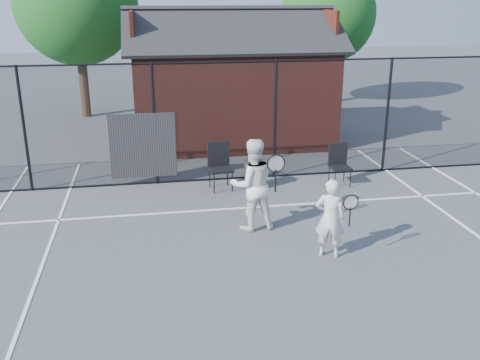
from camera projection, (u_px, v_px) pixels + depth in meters
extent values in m
plane|color=#474B51|center=(284.00, 273.00, 9.09)|extent=(80.00, 80.00, 0.00)
cube|color=white|center=(251.00, 207.00, 11.88)|extent=(11.00, 0.06, 0.01)
cube|color=white|center=(252.00, 210.00, 11.74)|extent=(0.06, 0.30, 0.01)
cylinder|color=black|center=(24.00, 130.00, 12.44)|extent=(0.07, 0.07, 3.00)
cylinder|color=black|center=(154.00, 125.00, 12.93)|extent=(0.07, 0.07, 3.00)
cylinder|color=black|center=(275.00, 120.00, 13.42)|extent=(0.07, 0.07, 3.00)
cylinder|color=black|center=(387.00, 116.00, 13.91)|extent=(0.07, 0.07, 3.00)
cylinder|color=black|center=(236.00, 62.00, 12.78)|extent=(22.00, 0.04, 0.04)
cylinder|color=black|center=(236.00, 178.00, 13.74)|extent=(22.00, 0.04, 0.04)
cube|color=black|center=(236.00, 122.00, 13.26)|extent=(22.00, 3.00, 0.01)
cube|color=black|center=(143.00, 146.00, 13.03)|extent=(1.60, 0.04, 1.60)
cube|color=maroon|center=(231.00, 94.00, 17.06)|extent=(6.00, 4.00, 3.00)
cube|color=black|center=(236.00, 30.00, 15.47)|extent=(6.50, 2.36, 1.32)
cube|color=black|center=(225.00, 26.00, 17.33)|extent=(6.50, 2.36, 1.32)
cube|color=maroon|center=(133.00, 29.00, 15.92)|extent=(0.10, 2.80, 1.06)
cube|color=maroon|center=(322.00, 27.00, 16.88)|extent=(0.10, 2.80, 1.06)
cylinder|color=#382316|center=(84.00, 84.00, 20.52)|extent=(0.36, 0.36, 2.52)
sphere|color=#164D19|center=(76.00, 3.00, 19.56)|extent=(4.48, 4.48, 4.48)
cylinder|color=#382316|center=(325.00, 78.00, 23.12)|extent=(0.36, 0.36, 2.23)
sphere|color=#164D19|center=(328.00, 15.00, 22.27)|extent=(3.97, 3.97, 3.97)
imported|color=silver|center=(330.00, 218.00, 9.46)|extent=(0.63, 0.53, 1.46)
torus|color=black|center=(351.00, 202.00, 9.10)|extent=(0.29, 0.02, 0.29)
cylinder|color=black|center=(350.00, 217.00, 9.18)|extent=(0.03, 0.03, 0.35)
imported|color=white|center=(253.00, 185.00, 10.54)|extent=(0.96, 0.78, 1.86)
torus|color=black|center=(276.00, 163.00, 10.08)|extent=(0.37, 0.03, 0.37)
cylinder|color=black|center=(276.00, 181.00, 10.20)|extent=(0.03, 0.03, 0.45)
cube|color=black|center=(221.00, 167.00, 12.83)|extent=(0.60, 0.62, 1.12)
cube|color=black|center=(340.00, 166.00, 13.14)|extent=(0.50, 0.52, 1.00)
cylinder|color=black|center=(254.00, 174.00, 12.98)|extent=(0.55, 0.55, 0.70)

